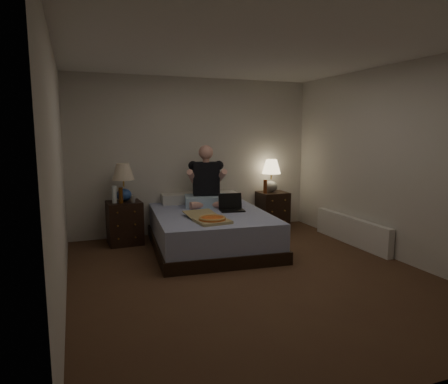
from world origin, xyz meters
name	(u,v)px	position (x,y,z in m)	size (l,w,h in m)	color
floor	(251,275)	(0.00, 0.00, 0.00)	(4.00, 4.50, 0.00)	#533823
ceiling	(254,51)	(0.00, 0.00, 2.50)	(4.00, 4.50, 0.00)	white
wall_back	(195,156)	(0.00, 2.25, 1.25)	(4.00, 2.50, 0.00)	silver
wall_front	(413,200)	(0.00, -2.25, 1.25)	(4.00, 2.50, 0.00)	silver
wall_left	(58,175)	(-2.00, 0.00, 1.25)	(4.50, 2.50, 0.00)	silver
wall_right	(394,163)	(2.00, 0.00, 1.25)	(4.50, 2.50, 0.00)	silver
bed	(210,229)	(-0.08, 1.27, 0.26)	(1.55, 2.06, 0.52)	#5666AC
nightstand_left	(125,223)	(-1.20, 1.87, 0.32)	(0.49, 0.44, 0.63)	black
nightstand_right	(272,210)	(1.32, 2.02, 0.31)	(0.47, 0.43, 0.62)	black
lamp_left	(124,182)	(-1.19, 1.91, 0.91)	(0.32, 0.32, 0.56)	#284993
lamp_right	(271,176)	(1.30, 2.05, 0.90)	(0.32, 0.32, 0.56)	gray
water_bottle	(114,194)	(-1.34, 1.81, 0.76)	(0.07, 0.07, 0.25)	white
soda_can	(133,199)	(-1.08, 1.75, 0.68)	(0.07, 0.07, 0.10)	#A6A6A1
beer_bottle_left	(121,195)	(-1.25, 1.77, 0.75)	(0.06, 0.06, 0.23)	#572F0C
beer_bottle_right	(265,187)	(1.14, 1.95, 0.73)	(0.06, 0.06, 0.23)	#5E270D
person	(206,176)	(0.02, 1.71, 0.98)	(0.66, 0.52, 0.93)	black
laptop	(232,203)	(0.24, 1.21, 0.64)	(0.34, 0.28, 0.24)	black
pizza_box	(212,219)	(-0.26, 0.63, 0.56)	(0.40, 0.76, 0.08)	tan
radiator	(351,231)	(1.93, 0.68, 0.20)	(0.10, 1.60, 0.40)	white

